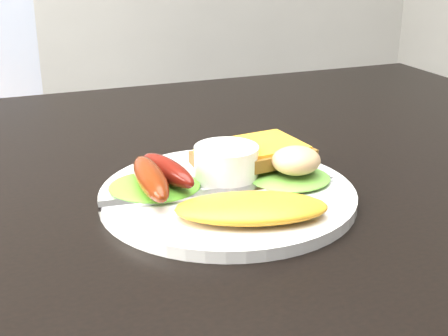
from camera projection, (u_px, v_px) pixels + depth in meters
name	position (u px, v px, depth m)	size (l,w,h in m)	color
dining_table	(183.00, 180.00, 0.74)	(1.20, 0.80, 0.04)	black
plate	(228.00, 195.00, 0.63)	(0.26, 0.26, 0.01)	white
lettuce_left	(155.00, 186.00, 0.63)	(0.09, 0.08, 0.01)	#4C951B
lettuce_right	(289.00, 178.00, 0.65)	(0.09, 0.08, 0.01)	#4C9F3C
omelette	(252.00, 208.00, 0.56)	(0.14, 0.07, 0.02)	gold
sausage_a	(151.00, 178.00, 0.60)	(0.03, 0.11, 0.03)	#6F1201
sausage_b	(168.00, 170.00, 0.62)	(0.02, 0.10, 0.02)	#620303
ramekin	(226.00, 164.00, 0.65)	(0.07, 0.07, 0.04)	white
toast_a	(230.00, 163.00, 0.68)	(0.07, 0.07, 0.01)	brown
toast_b	(266.00, 151.00, 0.68)	(0.08, 0.08, 0.01)	brown
potato_salad	(296.00, 160.00, 0.64)	(0.05, 0.05, 0.03)	beige
fork	(191.00, 196.00, 0.61)	(0.18, 0.01, 0.00)	#ADAFB7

